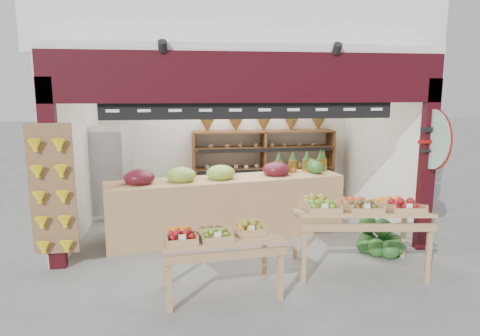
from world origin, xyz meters
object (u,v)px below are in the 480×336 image
at_px(watermelon_pile, 381,240).
at_px(back_shelving, 263,152).
at_px(refrigerator, 110,171).
at_px(display_table_left, 213,238).
at_px(mid_counter, 227,205).
at_px(display_table_right, 359,210).
at_px(cardboard_stack, 142,219).

bearing_deg(watermelon_pile, back_shelving, 111.89).
relative_size(refrigerator, display_table_left, 1.23).
height_order(mid_counter, display_table_right, mid_counter).
bearing_deg(cardboard_stack, display_table_left, -66.53).
bearing_deg(mid_counter, watermelon_pile, -26.60).
relative_size(refrigerator, mid_counter, 0.45).
relative_size(cardboard_stack, mid_counter, 0.25).
bearing_deg(display_table_right, watermelon_pile, 40.95).
bearing_deg(refrigerator, mid_counter, -22.95).
xyz_separation_m(cardboard_stack, display_table_right, (3.10, -2.00, 0.61)).
xyz_separation_m(cardboard_stack, display_table_left, (1.06, -2.44, 0.46)).
xyz_separation_m(refrigerator, display_table_right, (3.78, -3.10, -0.05)).
xyz_separation_m(back_shelving, watermelon_pile, (1.24, -3.10, -0.97)).
distance_m(cardboard_stack, watermelon_pile, 3.99).
relative_size(display_table_right, watermelon_pile, 2.47).
distance_m(cardboard_stack, display_table_left, 2.70).
bearing_deg(back_shelving, watermelon_pile, -68.11).
xyz_separation_m(display_table_right, watermelon_pile, (0.61, 0.53, -0.66)).
bearing_deg(refrigerator, watermelon_pile, -19.33).
bearing_deg(back_shelving, refrigerator, -170.47).
relative_size(mid_counter, watermelon_pile, 5.48).
distance_m(display_table_left, watermelon_pile, 2.88).
bearing_deg(display_table_right, cardboard_stack, 147.24).
relative_size(mid_counter, display_table_left, 2.75).
distance_m(refrigerator, watermelon_pile, 5.14).
bearing_deg(mid_counter, back_shelving, 62.60).
height_order(back_shelving, cardboard_stack, back_shelving).
height_order(display_table_left, display_table_right, display_table_right).
bearing_deg(back_shelving, display_table_left, -109.12).
bearing_deg(mid_counter, display_table_left, -100.59).
relative_size(cardboard_stack, watermelon_pile, 1.37).
distance_m(refrigerator, display_table_left, 3.95).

